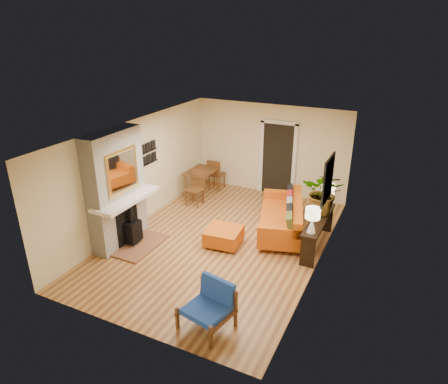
{
  "coord_description": "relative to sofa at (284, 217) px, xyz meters",
  "views": [
    {
      "loc": [
        3.57,
        -7.22,
        4.65
      ],
      "look_at": [
        0.0,
        0.2,
        1.15
      ],
      "focal_mm": 32.0,
      "sensor_mm": 36.0,
      "label": 1
    }
  ],
  "objects": [
    {
      "name": "console_table",
      "position": [
        0.89,
        -0.39,
        0.19
      ],
      "size": [
        0.34,
        1.85,
        0.72
      ],
      "color": "black",
      "rests_on": "ground"
    },
    {
      "name": "fireplace",
      "position": [
        -3.18,
        -2.06,
        0.86
      ],
      "size": [
        1.09,
        1.68,
        2.6
      ],
      "color": "white",
      "rests_on": "ground"
    },
    {
      "name": "blue_chair",
      "position": [
        -0.1,
        -3.61,
        0.04
      ],
      "size": [
        0.89,
        0.87,
        0.79
      ],
      "color": "brown",
      "rests_on": "ground"
    },
    {
      "name": "ottoman",
      "position": [
        -1.04,
        -1.17,
        -0.16
      ],
      "size": [
        0.83,
        0.83,
        0.38
      ],
      "color": "silver",
      "rests_on": "ground"
    },
    {
      "name": "lamp_far",
      "position": [
        0.89,
        0.34,
        0.68
      ],
      "size": [
        0.3,
        0.3,
        0.54
      ],
      "color": "white",
      "rests_on": "console_table"
    },
    {
      "name": "dining_table",
      "position": [
        -2.75,
        1.07,
        0.24
      ],
      "size": [
        0.73,
        1.75,
        0.95
      ],
      "color": "brown",
      "rests_on": "ground"
    },
    {
      "name": "houseplant",
      "position": [
        0.88,
        -0.09,
        0.84
      ],
      "size": [
        0.9,
        0.78,
        0.99
      ],
      "primitive_type": "imported",
      "rotation": [
        0.0,
        0.0,
        0.0
      ],
      "color": "#1E5919",
      "rests_on": "console_table"
    },
    {
      "name": "room_shell",
      "position": [
        -0.58,
        1.57,
        0.86
      ],
      "size": [
        6.5,
        6.5,
        6.5
      ],
      "color": "#BF8949",
      "rests_on": "ground"
    },
    {
      "name": "sofa",
      "position": [
        0.0,
        0.0,
        0.0
      ],
      "size": [
        1.54,
        2.39,
        0.87
      ],
      "color": "silver",
      "rests_on": "ground"
    },
    {
      "name": "lamp_near",
      "position": [
        0.89,
        -1.08,
        0.68
      ],
      "size": [
        0.3,
        0.3,
        0.54
      ],
      "color": "white",
      "rests_on": "console_table"
    }
  ]
}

